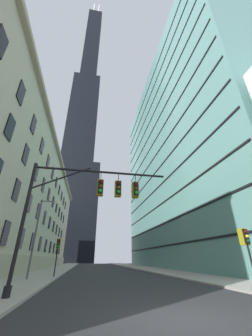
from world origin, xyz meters
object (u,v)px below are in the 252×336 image
(traffic_light_near_right, at_px, (245,240))
(street_lamppost, at_px, (39,229))
(traffic_light_far_left, at_px, (58,246))
(traffic_signal_mast, at_px, (93,196))

(traffic_light_near_right, relative_size, street_lamppost, 0.47)
(street_lamppost, bearing_deg, traffic_light_far_left, 53.86)
(traffic_light_far_left, bearing_deg, traffic_signal_mast, -74.75)
(traffic_light_near_right, xyz_separation_m, traffic_light_far_left, (-13.10, 12.11, 0.18))
(traffic_signal_mast, height_order, street_lamppost, street_lamppost)
(traffic_light_near_right, height_order, street_lamppost, street_lamppost)
(traffic_signal_mast, xyz_separation_m, traffic_light_near_right, (9.86, -0.24, -2.45))
(traffic_signal_mast, bearing_deg, street_lamppost, 117.63)
(traffic_light_near_right, relative_size, traffic_light_far_left, 0.94)
(traffic_signal_mast, height_order, traffic_light_far_left, traffic_signal_mast)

